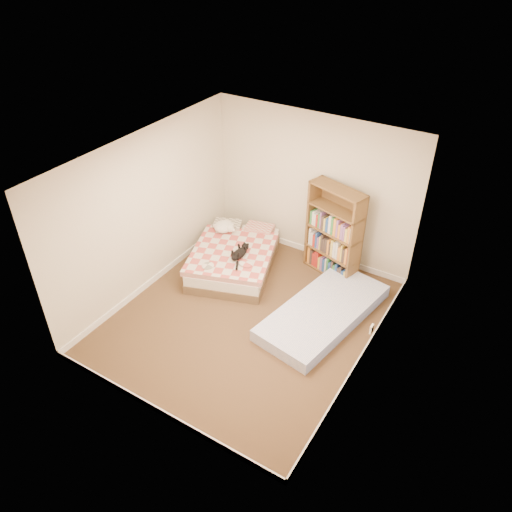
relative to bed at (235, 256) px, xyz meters
The scene contains 6 objects.
room 1.62m from the bed, 48.66° to the right, with size 3.51×4.01×2.51m.
bed is the anchor object (origin of this frame).
bookshelf 1.63m from the bed, 27.45° to the left, with size 1.02×0.57×1.55m.
floor_mattress 1.84m from the bed, 11.92° to the right, with size 0.97×2.15×0.19m, color #7B8BCD.
black_cat 0.40m from the bed, 39.56° to the right, with size 0.22×0.63×0.14m.
white_dog 0.58m from the bed, 145.36° to the left, with size 0.47×0.47×0.17m.
Camera 1 is at (2.99, -4.62, 4.97)m, focal length 35.00 mm.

